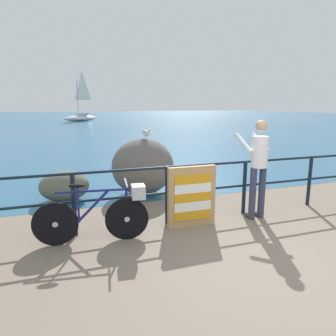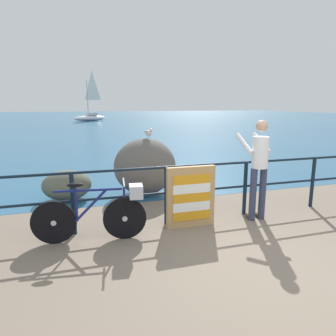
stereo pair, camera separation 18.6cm
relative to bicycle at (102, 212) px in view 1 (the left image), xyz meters
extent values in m
cube|color=#756656|center=(1.92, 18.55, -0.51)|extent=(120.00, 120.00, 0.10)
cube|color=#285B7F|center=(1.92, 46.64, -0.46)|extent=(120.00, 90.00, 0.01)
cylinder|color=black|center=(-0.38, 0.37, 0.05)|extent=(0.07, 0.07, 1.02)
cylinder|color=black|center=(1.16, 0.37, 0.05)|extent=(0.07, 0.07, 1.02)
cylinder|color=black|center=(2.69, 0.37, 0.05)|extent=(0.07, 0.07, 1.02)
cylinder|color=black|center=(4.23, 0.37, 0.05)|extent=(0.07, 0.07, 1.02)
cylinder|color=black|center=(1.92, 0.37, 0.54)|extent=(7.68, 0.04, 0.04)
cylinder|color=black|center=(1.92, 0.37, 0.09)|extent=(7.68, 0.04, 0.04)
cylinder|color=black|center=(-0.66, 0.08, -0.13)|extent=(0.66, 0.12, 0.66)
cylinder|color=#B7BCC6|center=(-0.66, 0.08, -0.13)|extent=(0.09, 0.07, 0.08)
cylinder|color=black|center=(0.37, -0.05, -0.13)|extent=(0.66, 0.12, 0.66)
cylinder|color=#B7BCC6|center=(0.37, -0.05, -0.13)|extent=(0.09, 0.07, 0.08)
cylinder|color=navy|center=(-0.15, 0.02, 0.34)|extent=(0.98, 0.16, 0.04)
cylinder|color=navy|center=(-0.12, 0.02, 0.10)|extent=(0.50, 0.10, 0.50)
cylinder|color=navy|center=(-0.33, 0.04, 0.13)|extent=(0.03, 0.03, 0.53)
ellipsoid|color=black|center=(-0.33, 0.04, 0.43)|extent=(0.25, 0.13, 0.06)
cylinder|color=navy|center=(0.37, -0.05, 0.15)|extent=(0.03, 0.03, 0.57)
cylinder|color=#B7BCC6|center=(0.37, -0.05, 0.44)|extent=(0.09, 0.48, 0.03)
cube|color=#B7BCC6|center=(0.55, -0.07, 0.29)|extent=(0.23, 0.26, 0.20)
cylinder|color=#333851|center=(2.67, 0.06, 0.01)|extent=(0.12, 0.12, 0.95)
ellipsoid|color=#513319|center=(2.67, 0.12, -0.42)|extent=(0.11, 0.26, 0.08)
cylinder|color=#333851|center=(2.87, 0.07, 0.01)|extent=(0.12, 0.12, 0.95)
ellipsoid|color=#513319|center=(2.87, 0.13, -0.42)|extent=(0.11, 0.26, 0.08)
cylinder|color=white|center=(2.77, 0.07, 0.76)|extent=(0.28, 0.28, 0.55)
sphere|color=tan|center=(2.77, 0.07, 1.22)|extent=(0.20, 0.20, 0.20)
cylinder|color=white|center=(2.58, 0.30, 0.90)|extent=(0.10, 0.52, 0.34)
cylinder|color=white|center=(2.94, 0.31, 0.90)|extent=(0.10, 0.52, 0.34)
cube|color=tan|center=(1.51, 0.12, 0.06)|extent=(0.84, 0.09, 1.04)
cube|color=orange|center=(1.51, 0.07, -0.26)|extent=(0.66, 0.01, 0.16)
cube|color=white|center=(1.51, 0.07, -0.10)|extent=(0.66, 0.01, 0.16)
cube|color=orange|center=(1.51, 0.07, 0.06)|extent=(0.66, 0.01, 0.16)
cube|color=white|center=(1.51, 0.07, 0.21)|extent=(0.66, 0.01, 0.16)
cube|color=orange|center=(1.51, 0.07, 0.37)|extent=(0.66, 0.01, 0.16)
ellipsoid|color=#605B56|center=(1.22, 2.26, 0.18)|extent=(1.43, 1.19, 1.29)
ellipsoid|color=#595D4D|center=(-0.51, 2.30, -0.14)|extent=(1.04, 0.84, 0.65)
cylinder|color=gold|center=(1.32, 2.24, 0.85)|extent=(0.01, 0.01, 0.06)
cylinder|color=gold|center=(1.27, 2.23, 0.85)|extent=(0.01, 0.01, 0.06)
ellipsoid|color=white|center=(1.30, 2.24, 0.95)|extent=(0.19, 0.28, 0.13)
ellipsoid|color=#9E9EA3|center=(1.29, 2.25, 0.98)|extent=(0.19, 0.27, 0.06)
sphere|color=white|center=(1.34, 2.12, 1.02)|extent=(0.08, 0.08, 0.08)
cone|color=gold|center=(1.35, 2.07, 1.01)|extent=(0.04, 0.06, 0.02)
ellipsoid|color=white|center=(1.72, 35.53, -0.11)|extent=(4.52, 3.12, 0.70)
cube|color=silver|center=(1.99, 35.67, 0.42)|extent=(1.52, 1.29, 0.36)
cylinder|color=#B2B2B7|center=(1.54, 35.44, 2.34)|extent=(0.10, 0.10, 4.20)
pyramid|color=white|center=(2.21, 35.78, 3.92)|extent=(1.46, 0.76, 3.57)
camera|label=1|loc=(-0.47, -4.41, 1.57)|focal=32.70mm
camera|label=2|loc=(-0.30, -4.47, 1.57)|focal=32.70mm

